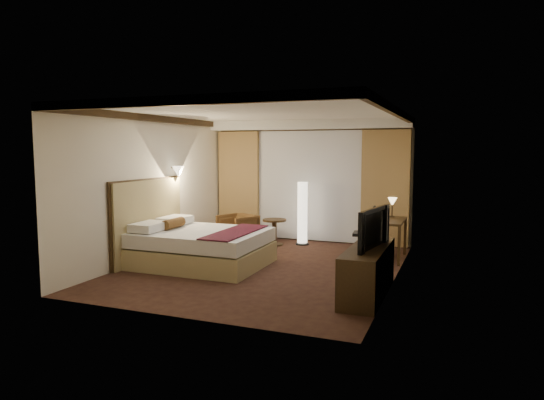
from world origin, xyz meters
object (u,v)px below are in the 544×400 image
at_px(floor_lamp, 302,213).
at_px(desk, 389,239).
at_px(armchair, 238,228).
at_px(office_chair, 364,232).
at_px(dresser, 368,271).
at_px(television, 367,224).
at_px(bed, 202,247).
at_px(side_table, 274,232).

relative_size(floor_lamp, desk, 1.27).
distance_m(armchair, office_chair, 2.86).
distance_m(desk, dresser, 2.45).
height_order(dresser, television, television).
relative_size(bed, armchair, 3.10).
bearing_deg(bed, armchair, 97.27).
distance_m(side_table, floor_lamp, 0.73).
xyz_separation_m(side_table, desk, (2.49, -0.45, 0.09)).
bearing_deg(armchair, floor_lamp, 42.20).
height_order(floor_lamp, desk, floor_lamp).
distance_m(bed, floor_lamp, 2.71).
bearing_deg(desk, side_table, 169.71).
bearing_deg(side_table, dresser, -48.83).
bearing_deg(office_chair, desk, -0.11).
distance_m(bed, desk, 3.49).
distance_m(side_table, desk, 2.53).
distance_m(dresser, television, 0.68).
bearing_deg(office_chair, floor_lamp, 145.83).
relative_size(armchair, desk, 0.66).
bearing_deg(armchair, office_chair, 17.34).
height_order(bed, television, television).
relative_size(side_table, television, 0.50).
bearing_deg(dresser, desk, 91.17).
bearing_deg(floor_lamp, television, -58.32).
bearing_deg(side_table, bed, -104.14).
bearing_deg(bed, floor_lamp, 66.09).
relative_size(desk, office_chair, 1.10).
xyz_separation_m(dresser, television, (-0.03, 0.00, 0.68)).
bearing_deg(television, side_table, 50.45).
bearing_deg(television, floor_lamp, 41.29).
xyz_separation_m(bed, side_table, (0.55, 2.17, -0.04)).
bearing_deg(armchair, bed, -58.31).
bearing_deg(dresser, office_chair, 101.96).
bearing_deg(dresser, television, 180.00).
relative_size(desk, dresser, 0.61).
distance_m(bed, armchair, 2.04).
height_order(bed, dresser, dresser).
xyz_separation_m(bed, armchair, (-0.26, 2.03, 0.03)).
bearing_deg(side_table, armchair, -169.53).
bearing_deg(floor_lamp, armchair, -162.22).
relative_size(floor_lamp, office_chair, 1.39).
height_order(floor_lamp, office_chair, floor_lamp).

